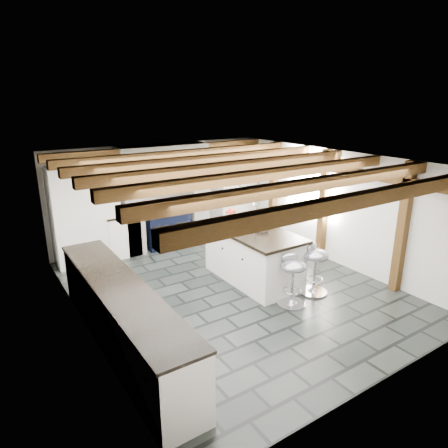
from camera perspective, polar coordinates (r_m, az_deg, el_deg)
ground at (r=7.23m, az=1.09°, el=-9.28°), size 6.00×6.00×0.00m
room_shell at (r=7.71m, az=-8.58°, el=0.80°), size 6.00×6.03×6.00m
range_cooker at (r=9.23m, az=-8.30°, el=-0.27°), size 1.00×0.63×0.99m
kitchen_island at (r=7.42m, az=4.17°, el=-4.41°), size 1.03×1.96×1.29m
bar_stool_near at (r=7.05m, az=12.79°, el=-5.45°), size 0.57×0.57×0.91m
bar_stool_far at (r=6.60m, az=9.77°, el=-7.06°), size 0.57×0.57×0.88m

